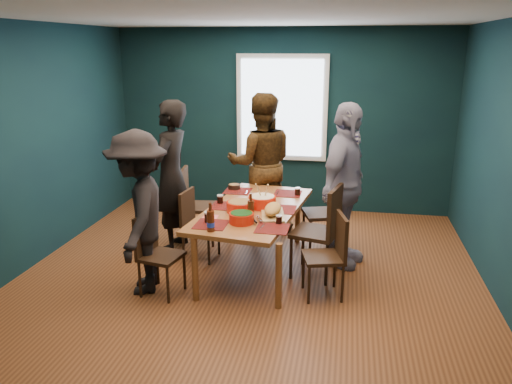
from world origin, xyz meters
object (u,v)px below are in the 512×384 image
at_px(chair_right_near, 332,249).
at_px(chair_right_far, 330,206).
at_px(chair_left_far, 192,200).
at_px(chair_left_near, 154,248).
at_px(bowl_dumpling, 262,201).
at_px(chair_left_mid, 195,219).
at_px(person_right, 344,186).
at_px(person_far_left, 171,177).
at_px(bowl_herbs, 242,217).
at_px(chair_right_mid, 324,225).
at_px(cutting_board, 273,210).
at_px(person_near_left, 139,213).
at_px(bowl_salad, 240,206).
at_px(dining_table, 253,214).
at_px(person_back, 261,164).

bearing_deg(chair_right_near, chair_right_far, 78.31).
height_order(chair_left_far, chair_left_near, chair_left_far).
xyz_separation_m(chair_left_far, bowl_dumpling, (1.00, -0.60, 0.22)).
bearing_deg(chair_left_mid, chair_right_far, 26.21).
bearing_deg(chair_left_far, chair_right_far, -5.21).
distance_m(chair_right_far, person_right, 0.57).
bearing_deg(person_far_left, bowl_herbs, 57.16).
relative_size(chair_right_mid, person_right, 0.55).
distance_m(chair_right_far, person_far_left, 1.96).
bearing_deg(cutting_board, bowl_herbs, -145.46).
height_order(chair_left_mid, chair_left_near, chair_left_near).
bearing_deg(person_near_left, chair_left_near, 59.42).
height_order(person_near_left, bowl_herbs, person_near_left).
distance_m(bowl_salad, cutting_board, 0.37).
height_order(person_near_left, cutting_board, person_near_left).
xyz_separation_m(dining_table, chair_right_near, (0.89, -0.51, -0.15)).
height_order(chair_left_near, chair_right_far, chair_right_far).
relative_size(bowl_dumpling, cutting_board, 0.52).
bearing_deg(person_right, chair_right_mid, 172.07).
bearing_deg(dining_table, person_far_left, 168.00).
height_order(chair_right_far, bowl_salad, chair_right_far).
bearing_deg(chair_left_far, person_right, -17.60).
relative_size(chair_left_far, bowl_dumpling, 3.10).
distance_m(chair_right_near, cutting_board, 0.75).
bearing_deg(person_back, chair_right_near, 107.32).
bearing_deg(chair_left_near, person_back, 80.89).
xyz_separation_m(person_far_left, cutting_board, (1.33, -0.60, -0.15)).
distance_m(chair_left_far, chair_left_mid, 0.53).
xyz_separation_m(chair_left_near, chair_right_far, (1.68, 1.47, 0.07)).
bearing_deg(person_right, chair_left_far, 97.66).
distance_m(chair_left_near, person_far_left, 1.24).
xyz_separation_m(chair_right_far, person_far_left, (-1.90, -0.32, 0.36)).
xyz_separation_m(person_far_left, person_back, (0.95, 0.84, 0.01)).
bearing_deg(cutting_board, chair_right_far, 46.99).
relative_size(chair_left_mid, bowl_herbs, 3.25).
distance_m(dining_table, chair_right_near, 1.04).
xyz_separation_m(chair_right_near, cutting_board, (-0.64, 0.29, 0.27)).
distance_m(chair_left_far, person_back, 1.04).
relative_size(chair_left_near, chair_right_mid, 0.82).
bearing_deg(chair_right_mid, bowl_dumpling, -177.43).
distance_m(dining_table, cutting_board, 0.36).
distance_m(chair_left_far, chair_right_near, 2.14).
bearing_deg(person_far_left, cutting_board, 72.75).
bearing_deg(person_far_left, dining_table, 77.62).
relative_size(person_right, bowl_salad, 6.49).
xyz_separation_m(chair_left_mid, chair_left_near, (-0.13, -0.92, 0.01)).
height_order(chair_right_far, chair_right_mid, chair_right_mid).
bearing_deg(person_near_left, chair_left_mid, 147.11).
bearing_deg(chair_right_mid, person_back, 138.67).
bearing_deg(cutting_board, chair_left_mid, 147.80).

